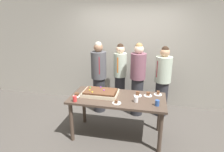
% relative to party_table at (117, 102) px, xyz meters
% --- Properties ---
extents(ground_plane, '(12.00, 12.00, 0.00)m').
position_rel_party_table_xyz_m(ground_plane, '(0.00, 0.00, -0.69)').
color(ground_plane, '#4C4742').
extents(interior_back_panel, '(8.00, 0.12, 3.00)m').
position_rel_party_table_xyz_m(interior_back_panel, '(0.00, 1.60, 0.81)').
color(interior_back_panel, '#9E998E').
rests_on(interior_back_panel, ground_plane).
extents(party_table, '(1.72, 0.81, 0.79)m').
position_rel_party_table_xyz_m(party_table, '(0.00, 0.00, 0.00)').
color(party_table, '#47382D').
rests_on(party_table, ground_plane).
extents(sheet_cake, '(0.65, 0.43, 0.11)m').
position_rel_party_table_xyz_m(sheet_cake, '(-0.34, 0.05, 0.14)').
color(sheet_cake, beige).
rests_on(sheet_cake, party_table).
extents(plated_slice_near_left, '(0.15, 0.15, 0.06)m').
position_rel_party_table_xyz_m(plated_slice_near_left, '(0.03, -0.25, 0.12)').
color(plated_slice_near_left, white).
rests_on(plated_slice_near_left, party_table).
extents(plated_slice_near_right, '(0.15, 0.15, 0.06)m').
position_rel_party_table_xyz_m(plated_slice_near_right, '(-0.74, -0.11, 0.12)').
color(plated_slice_near_right, white).
rests_on(plated_slice_near_right, party_table).
extents(plated_slice_far_left, '(0.15, 0.15, 0.07)m').
position_rel_party_table_xyz_m(plated_slice_far_left, '(0.54, 0.18, 0.13)').
color(plated_slice_far_left, white).
rests_on(plated_slice_far_left, party_table).
extents(plated_slice_far_right, '(0.15, 0.15, 0.08)m').
position_rel_party_table_xyz_m(plated_slice_far_right, '(0.35, 0.15, 0.13)').
color(plated_slice_far_right, white).
rests_on(plated_slice_far_right, party_table).
extents(plated_slice_center_front, '(0.15, 0.15, 0.07)m').
position_rel_party_table_xyz_m(plated_slice_center_front, '(0.72, 0.27, 0.13)').
color(plated_slice_center_front, white).
rests_on(plated_slice_center_front, party_table).
extents(drink_cup_nearest, '(0.07, 0.07, 0.10)m').
position_rel_party_table_xyz_m(drink_cup_nearest, '(0.35, -0.12, 0.15)').
color(drink_cup_nearest, white).
rests_on(drink_cup_nearest, party_table).
extents(drink_cup_middle, '(0.07, 0.07, 0.10)m').
position_rel_party_table_xyz_m(drink_cup_middle, '(0.70, -0.19, 0.15)').
color(drink_cup_middle, '#2D5199').
rests_on(drink_cup_middle, party_table).
extents(drink_cup_far_end, '(0.07, 0.07, 0.10)m').
position_rel_party_table_xyz_m(drink_cup_far_end, '(-0.69, -0.33, 0.15)').
color(drink_cup_far_end, red).
rests_on(drink_cup_far_end, party_table).
extents(person_serving_front, '(0.35, 0.35, 1.60)m').
position_rel_party_table_xyz_m(person_serving_front, '(0.83, 1.02, 0.13)').
color(person_serving_front, '#28282D').
rests_on(person_serving_front, ground_plane).
extents(person_green_shirt_behind, '(0.31, 0.31, 1.61)m').
position_rel_party_table_xyz_m(person_green_shirt_behind, '(-0.16, 1.15, 0.15)').
color(person_green_shirt_behind, '#28282D').
rests_on(person_green_shirt_behind, ground_plane).
extents(person_striped_tie_right, '(0.34, 0.34, 1.66)m').
position_rel_party_table_xyz_m(person_striped_tie_right, '(0.28, 0.92, 0.17)').
color(person_striped_tie_right, '#28282D').
rests_on(person_striped_tie_right, ground_plane).
extents(person_far_right_suit, '(0.35, 0.35, 1.67)m').
position_rel_party_table_xyz_m(person_far_right_suit, '(-0.61, 0.91, 0.17)').
color(person_far_right_suit, '#28282D').
rests_on(person_far_right_suit, ground_plane).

